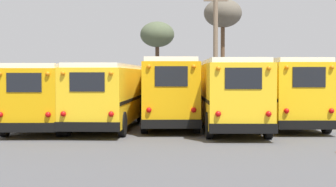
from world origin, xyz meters
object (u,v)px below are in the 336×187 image
bare_tree_1 (157,36)px  school_bus_0 (52,93)px  school_bus_4 (281,90)px  utility_pole (216,46)px  school_bus_3 (228,92)px  school_bus_2 (168,90)px  bare_tree_0 (223,15)px  school_bus_1 (108,93)px

bare_tree_1 → school_bus_0: bearing=-103.8°
school_bus_4 → utility_pole: (-2.28, 12.79, 2.96)m
school_bus_0 → bare_tree_1: bearing=76.2°
school_bus_0 → school_bus_3: bearing=-6.4°
school_bus_2 → school_bus_4: size_ratio=1.01×
school_bus_0 → school_bus_4: 11.42m
school_bus_4 → utility_pole: utility_pole is taller
school_bus_3 → school_bus_4: 3.40m
utility_pole → bare_tree_0: 4.21m
school_bus_1 → bare_tree_0: bearing=68.0°
school_bus_3 → school_bus_4: (2.85, 1.86, 0.01)m
school_bus_1 → bare_tree_1: (1.71, 19.31, 4.20)m
school_bus_4 → bare_tree_0: size_ratio=1.17×
school_bus_0 → school_bus_4: school_bus_4 is taller
school_bus_1 → school_bus_0: bearing=165.7°
utility_pole → bare_tree_0: size_ratio=1.06×
school_bus_4 → school_bus_0: bearing=-175.4°
school_bus_1 → school_bus_2: 3.29m
school_bus_2 → school_bus_4: 5.69m
school_bus_3 → utility_pole: size_ratio=1.11×
school_bus_3 → bare_tree_0: bearing=85.5°
school_bus_3 → school_bus_1: bearing=177.7°
school_bus_0 → school_bus_1: school_bus_1 is taller
school_bus_3 → bare_tree_1: bearing=101.5°
school_bus_0 → school_bus_4: bearing=4.6°
school_bus_2 → school_bus_4: bearing=-0.1°
school_bus_0 → bare_tree_0: (9.94, 16.83, 5.77)m
school_bus_0 → bare_tree_1: bare_tree_1 is taller
bare_tree_0 → bare_tree_1: 5.87m
school_bus_2 → utility_pole: (3.41, 12.78, 2.93)m
school_bus_3 → bare_tree_0: (1.40, 17.78, 5.65)m
school_bus_2 → bare_tree_1: 18.16m
school_bus_4 → bare_tree_1: bearing=111.1°
school_bus_0 → school_bus_2: 5.77m
school_bus_2 → school_bus_0: bearing=-170.8°
school_bus_1 → school_bus_3: school_bus_3 is taller
utility_pole → bare_tree_1: 6.77m
school_bus_0 → utility_pole: (9.11, 13.70, 3.08)m
school_bus_1 → bare_tree_1: 19.83m
school_bus_0 → school_bus_4: size_ratio=1.07×
school_bus_2 → bare_tree_0: size_ratio=1.18×
bare_tree_0 → school_bus_0: bearing=-120.6°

